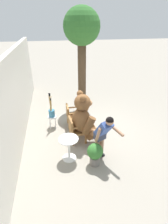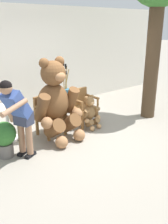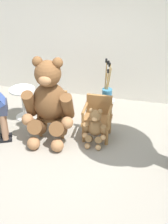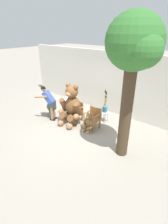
% 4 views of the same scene
% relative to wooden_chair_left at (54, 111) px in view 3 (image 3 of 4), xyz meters
% --- Properties ---
extents(ground_plane, '(60.00, 60.00, 0.00)m').
position_rel_wooden_chair_left_xyz_m(ground_plane, '(0.47, -0.60, -0.46)').
color(ground_plane, gray).
extents(back_wall, '(10.00, 0.16, 2.80)m').
position_rel_wooden_chair_left_xyz_m(back_wall, '(0.47, 1.80, 0.94)').
color(back_wall, silver).
rests_on(back_wall, ground).
extents(wooden_chair_left, '(0.60, 0.57, 0.86)m').
position_rel_wooden_chair_left_xyz_m(wooden_chair_left, '(0.00, 0.00, 0.00)').
color(wooden_chair_left, olive).
rests_on(wooden_chair_left, ground).
extents(wooden_chair_right, '(0.57, 0.53, 0.86)m').
position_rel_wooden_chair_left_xyz_m(wooden_chair_right, '(0.93, 0.00, 0.00)').
color(wooden_chair_right, olive).
rests_on(wooden_chair_right, ground).
extents(teddy_bear_large, '(1.03, 1.00, 1.71)m').
position_rel_wooden_chair_left_xyz_m(teddy_bear_large, '(0.01, -0.27, 0.38)').
color(teddy_bear_large, brown).
rests_on(teddy_bear_large, ground).
extents(teddy_bear_small, '(0.47, 0.44, 0.78)m').
position_rel_wooden_chair_left_xyz_m(teddy_bear_small, '(0.94, -0.28, -0.08)').
color(teddy_bear_small, olive).
rests_on(teddy_bear_small, ground).
extents(white_stool, '(0.34, 0.34, 0.46)m').
position_rel_wooden_chair_left_xyz_m(white_stool, '(0.99, 0.74, -0.11)').
color(white_stool, silver).
rests_on(white_stool, ground).
extents(brush_bucket, '(0.22, 0.22, 0.94)m').
position_rel_wooden_chair_left_xyz_m(brush_bucket, '(0.99, 0.75, 0.19)').
color(brush_bucket, teal).
rests_on(brush_bucket, white_stool).
extents(round_side_table, '(0.56, 0.56, 0.72)m').
position_rel_wooden_chair_left_xyz_m(round_side_table, '(-0.82, 0.33, -0.01)').
color(round_side_table, white).
rests_on(round_side_table, ground).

